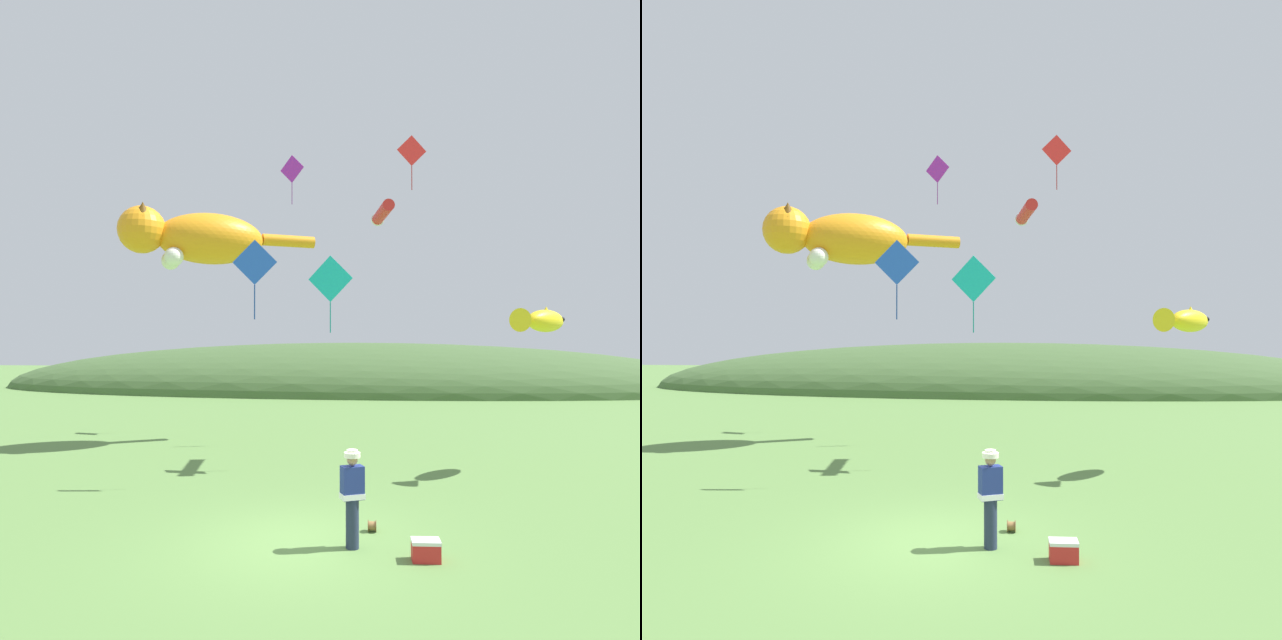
{
  "view_description": "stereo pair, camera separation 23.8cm",
  "coord_description": "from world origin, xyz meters",
  "views": [
    {
      "loc": [
        1.42,
        -10.61,
        3.85
      ],
      "look_at": [
        0.0,
        4.0,
        4.26
      ],
      "focal_mm": 32.0,
      "sensor_mm": 36.0,
      "label": 1
    },
    {
      "loc": [
        1.66,
        -10.58,
        3.85
      ],
      "look_at": [
        0.0,
        4.0,
        4.26
      ],
      "focal_mm": 32.0,
      "sensor_mm": 36.0,
      "label": 2
    }
  ],
  "objects": [
    {
      "name": "kite_tube_streamer",
      "position": [
        1.65,
        7.01,
        7.66
      ],
      "size": [
        0.71,
        2.15,
        0.44
      ],
      "color": "red"
    },
    {
      "name": "kite_diamond_teal",
      "position": [
        0.11,
        6.06,
        5.51
      ],
      "size": [
        1.34,
        0.34,
        2.28
      ],
      "color": "#19BFBF"
    },
    {
      "name": "distant_hill_ridge",
      "position": [
        0.0,
        30.83,
        0.0
      ],
      "size": [
        52.87,
        14.59,
        6.71
      ],
      "color": "#426033",
      "rests_on": "ground"
    },
    {
      "name": "kite_diamond_violet",
      "position": [
        -2.01,
        12.67,
        10.78
      ],
      "size": [
        1.06,
        0.51,
        2.07
      ],
      "color": "purple"
    },
    {
      "name": "picnic_cooler",
      "position": [
        2.27,
        -0.63,
        0.18
      ],
      "size": [
        0.5,
        0.35,
        0.36
      ],
      "color": "red",
      "rests_on": "ground"
    },
    {
      "name": "kite_fish_windsock",
      "position": [
        6.1,
        6.03,
        4.28
      ],
      "size": [
        2.08,
        2.26,
        0.74
      ],
      "color": "yellow"
    },
    {
      "name": "kite_giant_cat",
      "position": [
        -4.98,
        9.24,
        7.35
      ],
      "size": [
        6.64,
        3.8,
        2.18
      ],
      "color": "orange"
    },
    {
      "name": "festival_attendant",
      "position": [
        1.0,
        -0.17,
        0.95
      ],
      "size": [
        0.49,
        0.4,
        1.77
      ],
      "color": "#232D47",
      "rests_on": "ground"
    },
    {
      "name": "ground_plane",
      "position": [
        0.0,
        0.0,
        0.0
      ],
      "size": [
        120.0,
        120.0,
        0.0
      ],
      "primitive_type": "plane",
      "color": "#5B8442"
    },
    {
      "name": "kite_spool",
      "position": [
        1.35,
        0.74,
        0.11
      ],
      "size": [
        0.17,
        0.23,
        0.23
      ],
      "color": "olive",
      "rests_on": "ground"
    },
    {
      "name": "kite_diamond_blue",
      "position": [
        -1.7,
        3.94,
        5.75
      ],
      "size": [
        1.18,
        0.05,
        2.08
      ],
      "color": "blue"
    },
    {
      "name": "kite_diamond_red",
      "position": [
        2.78,
        10.52,
        10.69
      ],
      "size": [
        1.1,
        0.35,
        2.05
      ],
      "color": "red"
    }
  ]
}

